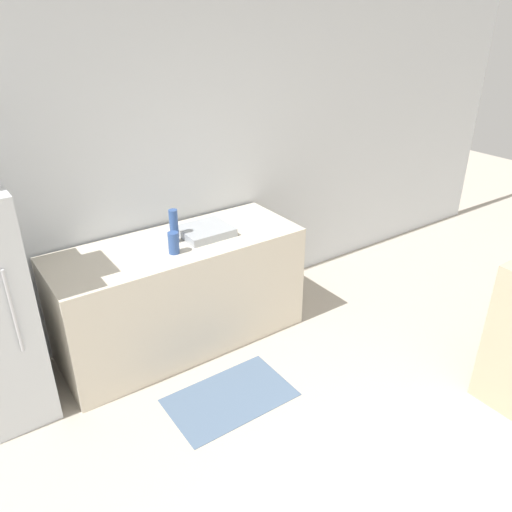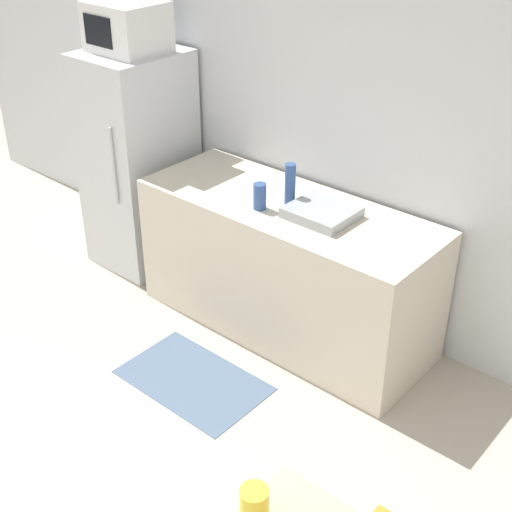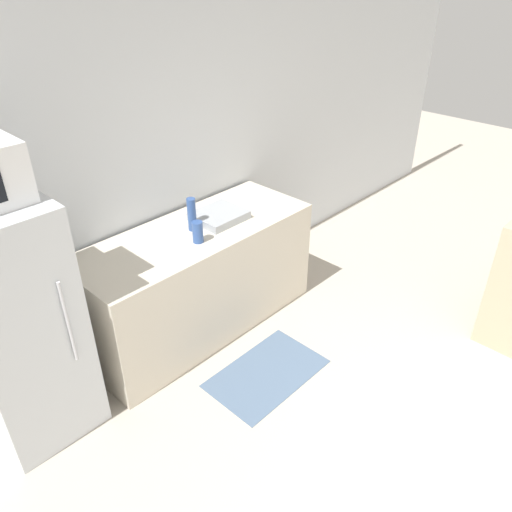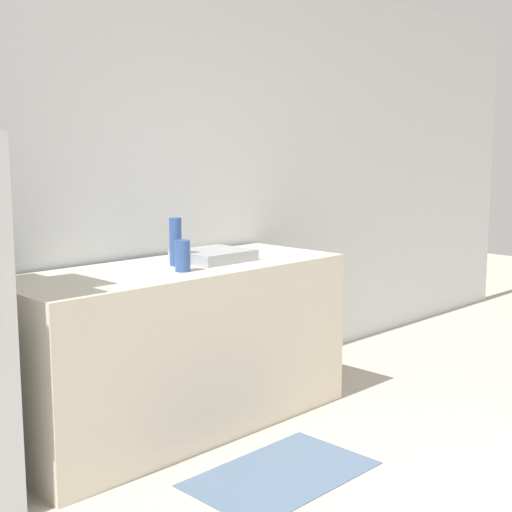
# 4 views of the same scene
# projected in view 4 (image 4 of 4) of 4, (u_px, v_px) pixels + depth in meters

# --- Properties ---
(wall_back) EXTENTS (8.00, 0.06, 2.60)m
(wall_back) POSITION_uv_depth(u_px,v_px,m) (160.00, 181.00, 4.10)
(wall_back) COLOR silver
(wall_back) RESTS_ON ground_plane
(counter) EXTENTS (1.89, 0.71, 0.87)m
(counter) POSITION_uv_depth(u_px,v_px,m) (180.00, 347.00, 3.80)
(counter) COLOR beige
(counter) RESTS_ON ground_plane
(sink_basin) EXTENTS (0.37, 0.33, 0.06)m
(sink_basin) POSITION_uv_depth(u_px,v_px,m) (213.00, 255.00, 3.90)
(sink_basin) COLOR #9EA3A8
(sink_basin) RESTS_ON counter
(bottle_tall) EXTENTS (0.06, 0.06, 0.25)m
(bottle_tall) POSITION_uv_depth(u_px,v_px,m) (176.00, 242.00, 3.72)
(bottle_tall) COLOR #2D4C8C
(bottle_tall) RESTS_ON counter
(bottle_short) EXTENTS (0.08, 0.08, 0.16)m
(bottle_short) POSITION_uv_depth(u_px,v_px,m) (183.00, 256.00, 3.55)
(bottle_short) COLOR #2D4C8C
(bottle_short) RESTS_ON counter
(kitchen_rug) EXTENTS (0.85, 0.53, 0.01)m
(kitchen_rug) POSITION_uv_depth(u_px,v_px,m) (281.00, 474.00, 3.27)
(kitchen_rug) COLOR slate
(kitchen_rug) RESTS_ON ground_plane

